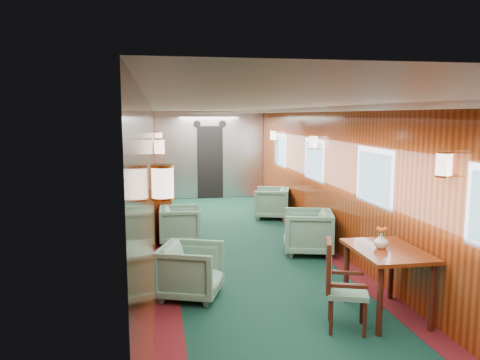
{
  "coord_description": "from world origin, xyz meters",
  "views": [
    {
      "loc": [
        -1.43,
        -6.93,
        2.29
      ],
      "look_at": [
        0.0,
        1.14,
        1.15
      ],
      "focal_mm": 35.0,
      "sensor_mm": 36.0,
      "label": 1
    }
  ],
  "objects_px": {
    "dining_table": "(387,260)",
    "armchair_left_near": "(191,271)",
    "armchair_left_far": "(180,225)",
    "armchair_right_near": "(308,232)",
    "side_chair": "(339,281)",
    "armchair_right_far": "(272,203)",
    "credenza": "(163,208)"
  },
  "relations": [
    {
      "from": "dining_table",
      "to": "armchair_left_near",
      "type": "height_order",
      "value": "dining_table"
    },
    {
      "from": "armchair_left_near",
      "to": "armchair_left_far",
      "type": "relative_size",
      "value": 1.02
    },
    {
      "from": "armchair_left_near",
      "to": "armchair_right_near",
      "type": "height_order",
      "value": "armchair_right_near"
    },
    {
      "from": "side_chair",
      "to": "armchair_right_near",
      "type": "bearing_deg",
      "value": 97.51
    },
    {
      "from": "side_chair",
      "to": "armchair_right_far",
      "type": "distance_m",
      "value": 5.51
    },
    {
      "from": "credenza",
      "to": "armchair_left_near",
      "type": "distance_m",
      "value": 3.48
    },
    {
      "from": "side_chair",
      "to": "credenza",
      "type": "distance_m",
      "value": 4.97
    },
    {
      "from": "dining_table",
      "to": "credenza",
      "type": "xyz_separation_m",
      "value": [
        -2.44,
        4.43,
        -0.18
      ]
    },
    {
      "from": "dining_table",
      "to": "credenza",
      "type": "height_order",
      "value": "credenza"
    },
    {
      "from": "armchair_left_near",
      "to": "armchair_right_far",
      "type": "relative_size",
      "value": 0.99
    },
    {
      "from": "armchair_left_near",
      "to": "armchair_right_far",
      "type": "distance_m",
      "value": 4.79
    },
    {
      "from": "credenza",
      "to": "armchair_right_far",
      "type": "xyz_separation_m",
      "value": [
        2.4,
        0.83,
        -0.14
      ]
    },
    {
      "from": "side_chair",
      "to": "credenza",
      "type": "xyz_separation_m",
      "value": [
        -1.78,
        4.64,
        -0.05
      ]
    },
    {
      "from": "armchair_left_far",
      "to": "armchair_right_near",
      "type": "height_order",
      "value": "armchair_right_near"
    },
    {
      "from": "credenza",
      "to": "armchair_left_far",
      "type": "height_order",
      "value": "credenza"
    },
    {
      "from": "side_chair",
      "to": "armchair_right_far",
      "type": "height_order",
      "value": "side_chair"
    },
    {
      "from": "credenza",
      "to": "armchair_right_far",
      "type": "relative_size",
      "value": 1.62
    },
    {
      "from": "dining_table",
      "to": "armchair_right_far",
      "type": "distance_m",
      "value": 5.26
    },
    {
      "from": "side_chair",
      "to": "dining_table",
      "type": "bearing_deg",
      "value": 37.23
    },
    {
      "from": "credenza",
      "to": "armchair_right_near",
      "type": "bearing_deg",
      "value": -39.16
    },
    {
      "from": "credenza",
      "to": "armchair_left_near",
      "type": "bearing_deg",
      "value": -85.2
    },
    {
      "from": "credenza",
      "to": "armchair_left_far",
      "type": "xyz_separation_m",
      "value": [
        0.29,
        -0.9,
        -0.15
      ]
    },
    {
      "from": "dining_table",
      "to": "armchair_right_far",
      "type": "relative_size",
      "value": 1.41
    },
    {
      "from": "side_chair",
      "to": "armchair_right_far",
      "type": "xyz_separation_m",
      "value": [
        0.62,
        5.47,
        -0.18
      ]
    },
    {
      "from": "credenza",
      "to": "armchair_left_near",
      "type": "relative_size",
      "value": 1.63
    },
    {
      "from": "dining_table",
      "to": "credenza",
      "type": "relative_size",
      "value": 0.87
    },
    {
      "from": "armchair_left_far",
      "to": "armchair_right_near",
      "type": "xyz_separation_m",
      "value": [
        2.06,
        -1.01,
        0.03
      ]
    },
    {
      "from": "dining_table",
      "to": "armchair_left_near",
      "type": "relative_size",
      "value": 1.42
    },
    {
      "from": "dining_table",
      "to": "armchair_right_near",
      "type": "height_order",
      "value": "dining_table"
    },
    {
      "from": "side_chair",
      "to": "armchair_right_far",
      "type": "relative_size",
      "value": 1.29
    },
    {
      "from": "armchair_right_far",
      "to": "side_chair",
      "type": "bearing_deg",
      "value": 11.65
    },
    {
      "from": "dining_table",
      "to": "credenza",
      "type": "distance_m",
      "value": 5.06
    }
  ]
}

